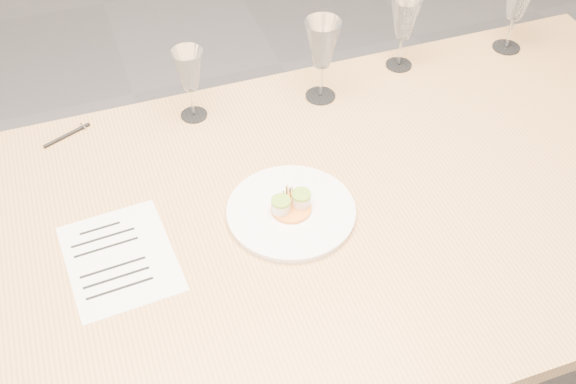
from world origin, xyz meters
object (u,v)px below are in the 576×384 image
object	(u,v)px
recipe_sheet	(120,258)
wine_glass_2	(322,45)
ballpoint_pen	(67,135)
dining_table	(221,257)
wine_glass_3	(405,20)
dinner_plate	(291,211)
wine_glass_1	(189,72)

from	to	relation	value
recipe_sheet	wine_glass_2	size ratio (longest dim) A/B	1.29
ballpoint_pen	wine_glass_2	distance (m)	0.65
recipe_sheet	wine_glass_2	xyz separation A→B (m)	(0.58, 0.36, 0.15)
dining_table	recipe_sheet	size ratio (longest dim) A/B	8.54
dining_table	wine_glass_3	bearing A→B (deg)	34.69
dinner_plate	ballpoint_pen	bearing A→B (deg)	135.04
recipe_sheet	ballpoint_pen	bearing A→B (deg)	93.07
wine_glass_1	wine_glass_2	distance (m)	0.32
dining_table	wine_glass_2	distance (m)	0.57
dining_table	recipe_sheet	bearing A→B (deg)	177.22
dining_table	dinner_plate	bearing A→B (deg)	2.94
dinner_plate	wine_glass_3	bearing A→B (deg)	42.70
dining_table	dinner_plate	distance (m)	0.18
dinner_plate	wine_glass_2	world-z (taller)	wine_glass_2
dinner_plate	wine_glass_2	size ratio (longest dim) A/B	1.27
wine_glass_2	wine_glass_3	bearing A→B (deg)	12.79
dining_table	wine_glass_1	world-z (taller)	wine_glass_1
recipe_sheet	wine_glass_2	world-z (taller)	wine_glass_2
dinner_plate	wine_glass_1	xyz separation A→B (m)	(-0.11, 0.40, 0.12)
recipe_sheet	wine_glass_2	bearing A→B (deg)	28.18
recipe_sheet	ballpoint_pen	distance (m)	0.42
wine_glass_2	dining_table	bearing A→B (deg)	-134.98
wine_glass_1	dinner_plate	bearing A→B (deg)	-73.89
dinner_plate	ballpoint_pen	distance (m)	0.59
wine_glass_3	dinner_plate	bearing A→B (deg)	-137.30
dinner_plate	ballpoint_pen	world-z (taller)	dinner_plate
recipe_sheet	ballpoint_pen	world-z (taller)	ballpoint_pen
wine_glass_2	dinner_plate	bearing A→B (deg)	-119.78
dinner_plate	ballpoint_pen	size ratio (longest dim) A/B	2.36
recipe_sheet	wine_glass_3	distance (m)	0.93
dining_table	ballpoint_pen	bearing A→B (deg)	120.93
dining_table	wine_glass_2	size ratio (longest dim) A/B	10.99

